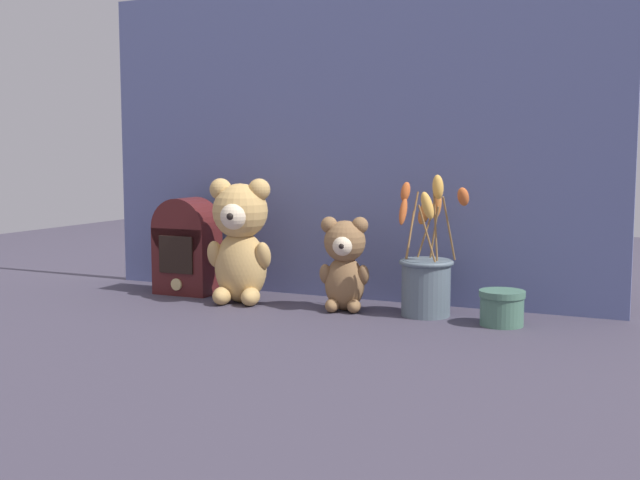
{
  "coord_description": "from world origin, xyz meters",
  "views": [
    {
      "loc": [
        0.77,
        -1.68,
        0.37
      ],
      "look_at": [
        0.0,
        0.02,
        0.16
      ],
      "focal_mm": 45.0,
      "sensor_mm": 36.0,
      "label": 1
    }
  ],
  "objects_px": {
    "flower_vase": "(426,276)",
    "vintage_radio": "(187,245)",
    "teddy_bear_large": "(240,238)",
    "decorative_tin_tall": "(502,308)",
    "teddy_bear_medium": "(345,262)"
  },
  "relations": [
    {
      "from": "teddy_bear_large",
      "to": "flower_vase",
      "type": "bearing_deg",
      "value": 4.69
    },
    {
      "from": "decorative_tin_tall",
      "to": "vintage_radio",
      "type": "bearing_deg",
      "value": 176.55
    },
    {
      "from": "vintage_radio",
      "to": "decorative_tin_tall",
      "type": "height_order",
      "value": "vintage_radio"
    },
    {
      "from": "teddy_bear_medium",
      "to": "flower_vase",
      "type": "distance_m",
      "value": 0.19
    },
    {
      "from": "flower_vase",
      "to": "teddy_bear_medium",
      "type": "bearing_deg",
      "value": -173.17
    },
    {
      "from": "flower_vase",
      "to": "vintage_radio",
      "type": "height_order",
      "value": "flower_vase"
    },
    {
      "from": "decorative_tin_tall",
      "to": "teddy_bear_large",
      "type": "bearing_deg",
      "value": -179.39
    },
    {
      "from": "teddy_bear_medium",
      "to": "decorative_tin_tall",
      "type": "height_order",
      "value": "teddy_bear_medium"
    },
    {
      "from": "flower_vase",
      "to": "teddy_bear_large",
      "type": "bearing_deg",
      "value": -175.31
    },
    {
      "from": "teddy_bear_large",
      "to": "decorative_tin_tall",
      "type": "xyz_separation_m",
      "value": [
        0.63,
        0.01,
        -0.12
      ]
    },
    {
      "from": "teddy_bear_medium",
      "to": "decorative_tin_tall",
      "type": "relative_size",
      "value": 2.25
    },
    {
      "from": "teddy_bear_large",
      "to": "flower_vase",
      "type": "relative_size",
      "value": 0.95
    },
    {
      "from": "teddy_bear_large",
      "to": "decorative_tin_tall",
      "type": "relative_size",
      "value": 3.12
    },
    {
      "from": "flower_vase",
      "to": "vintage_radio",
      "type": "xyz_separation_m",
      "value": [
        -0.65,
        0.02,
        0.04
      ]
    },
    {
      "from": "teddy_bear_medium",
      "to": "flower_vase",
      "type": "xyz_separation_m",
      "value": [
        0.19,
        0.02,
        -0.02
      ]
    }
  ]
}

